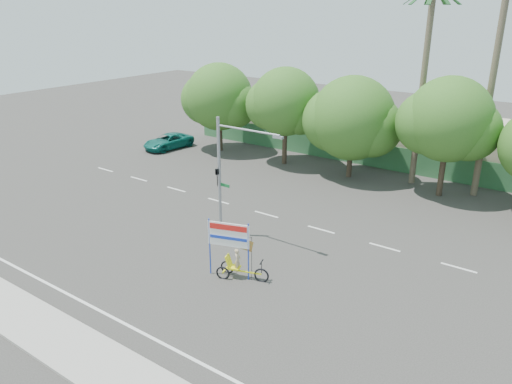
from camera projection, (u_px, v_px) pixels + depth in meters
The scene contains 14 objects.
ground at pixel (209, 275), 24.95m from camera, with size 120.00×120.00×0.00m, color #33302D.
sidewalk_near at pixel (82, 354), 19.22m from camera, with size 50.00×2.40×0.12m, color gray.
fence at pixel (379, 156), 40.98m from camera, with size 38.00×0.08×2.00m, color #336B3D.
building_left at pixel (302, 119), 49.49m from camera, with size 12.00×8.00×4.00m, color #C3B49B.
building_right at pixel (497, 150), 39.77m from camera, with size 14.00×8.00×3.60m, color #C3B49B.
tree_far_left at pixel (219, 99), 44.63m from camera, with size 7.14×6.00×7.96m.
tree_left at pixel (285, 104), 40.71m from camera, with size 6.66×5.60×8.07m.
tree_center at pixel (352, 121), 37.66m from camera, with size 7.62×6.40×7.85m.
tree_right at pixel (448, 122), 33.58m from camera, with size 6.90×5.80×8.36m.
palm_tall at pixel (499, 42), 31.77m from camera, with size 3.73×3.79×17.45m.
palm_short at pixel (425, 63), 34.78m from camera, with size 3.73×3.79×14.45m.
traffic_signal at pixel (224, 189), 28.15m from camera, with size 4.72×1.10×7.00m.
trike_billboard at pixel (235, 255), 24.31m from camera, with size 2.97×1.28×3.05m.
pickup_truck at pixel (168, 141), 46.66m from camera, with size 2.25×4.87×1.35m, color #0E6357.
Camera 1 is at (14.64, -16.45, 12.68)m, focal length 35.00 mm.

